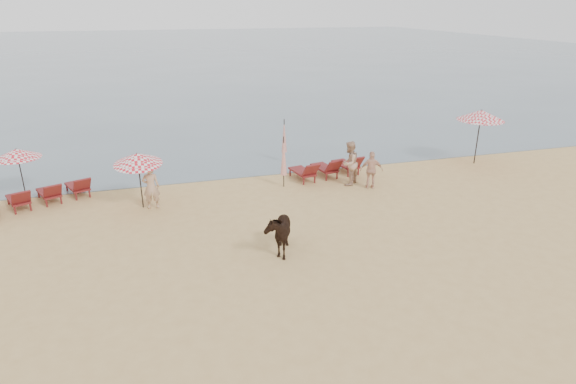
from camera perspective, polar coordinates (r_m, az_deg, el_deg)
name	(u,v)px	position (r m, az deg, el deg)	size (l,w,h in m)	color
ground	(338,292)	(13.75, 5.90, -11.66)	(120.00, 120.00, 0.00)	tan
sea	(171,49)	(91.04, -13.72, 16.13)	(160.00, 140.00, 0.06)	#51606B
lounger_cluster_left	(35,195)	(21.39, -27.82, -0.37)	(4.37, 3.14, 0.64)	maroon
lounger_cluster_right	(327,167)	(22.19, 4.66, 2.91)	(3.32, 2.32, 0.67)	maroon
umbrella_open_left_a	(17,154)	(22.34, -29.45, 3.99)	(1.80, 1.80, 2.05)	black
umbrella_open_left_b	(138,159)	(19.11, -17.40, 3.79)	(1.82, 1.85, 2.32)	black
umbrella_open_right	(481,115)	(25.36, 21.90, 8.45)	(2.23, 2.23, 2.72)	black
umbrella_closed_left	(284,156)	(20.65, -0.52, 4.26)	(0.27, 0.27, 2.25)	black
umbrella_closed_right	(284,136)	(24.02, -0.46, 6.65)	(0.27, 0.27, 2.21)	black
cow	(278,231)	(15.36, -1.20, -4.62)	(0.79, 1.74, 1.47)	black
beachgoer_left	(151,187)	(19.29, -15.93, 0.58)	(0.65, 0.42, 1.77)	tan
beachgoer_right_a	(349,163)	(21.22, 7.28, 3.40)	(0.95, 0.74, 1.96)	tan
beachgoer_right_b	(372,170)	(20.98, 9.87, 2.59)	(0.96, 0.40, 1.64)	#D6A186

